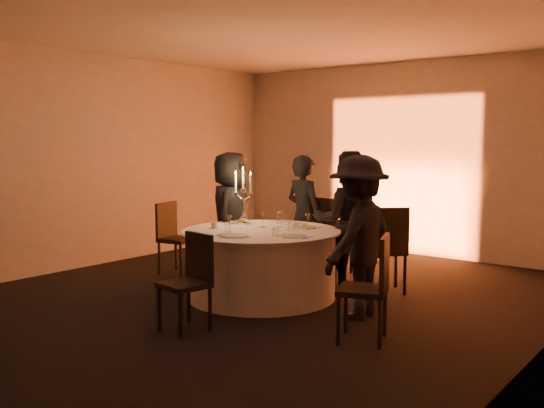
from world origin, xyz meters
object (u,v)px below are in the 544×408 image
Objects in this scene: candelabra at (243,204)px; chair_right at (372,282)px; banquet_table at (261,264)px; chair_left at (173,233)px; guest_left at (230,215)px; chair_back_right at (387,244)px; guest_right at (359,237)px; guest_back_right at (347,222)px; coffee_cup at (214,226)px; guest_back_left at (304,216)px; chair_back_left at (328,231)px; chair_front at (191,276)px.

chair_right is at bearing -20.86° from candelabra.
banquet_table is 1.89× the size of chair_left.
chair_left is 0.89m from guest_left.
guest_right is at bearing 59.85° from chair_back_right.
chair_right is 1.84m from guest_back_right.
coffee_cup is at bearing -120.88° from chair_left.
chair_right is 2.66m from guest_back_left.
guest_left reaches higher than chair_right.
coffee_cup is (-1.56, -1.25, 0.22)m from chair_back_right.
chair_back_right is at bearing 160.13° from chair_back_left.
chair_left reaches higher than chair_front.
coffee_cup is at bearing -95.38° from candelabra.
chair_back_left is at bearing 73.56° from coffee_cup.
guest_right is 14.89× the size of coffee_cup.
banquet_table is at bearing 2.00° from chair_back_right.
candelabra reaches higher than coffee_cup.
chair_back_right is at bearing 38.69° from coffee_cup.
chair_left is at bearing 158.34° from coffee_cup.
chair_left is 2.51m from chair_front.
guest_left is at bearing 148.99° from candelabra.
chair_right is at bearing 37.90° from guest_right.
guest_back_right is 2.37× the size of candelabra.
guest_back_right is 15.09× the size of coffee_cup.
chair_back_left is at bearing 91.03° from banquet_table.
chair_back_right is at bearing 168.02° from guest_back_right.
chair_back_right reaches higher than coffee_cup.
guest_left reaches higher than chair_back_right.
chair_front is at bearing -80.78° from banquet_table.
chair_right is (3.48, -0.86, 0.00)m from chair_left.
chair_right is 8.68× the size of coffee_cup.
chair_left is 0.93× the size of chair_back_right.
guest_back_right is (-1.12, 1.43, 0.29)m from chair_right.
chair_left is 8.65× the size of coffee_cup.
banquet_table is at bearing -107.63° from chair_left.
chair_back_right is 1.77m from candelabra.
chair_right is 0.80m from guest_right.
chair_front is at bearing -66.27° from candelabra.
banquet_table is 0.82m from candelabra.
candelabra is at bearing 153.19° from banquet_table.
chair_right reaches higher than banquet_table.
candelabra is (-0.45, -1.19, 0.43)m from chair_back_left.
chair_left is 1.34m from coffee_cup.
guest_back_right is (0.65, -0.61, 0.24)m from chair_back_left.
chair_back_left is 1.74m from coffee_cup.
chair_left is 1.36× the size of candelabra.
guest_left is 2.33× the size of candelabra.
banquet_table is 1.76m from chair_left.
chair_front is (1.95, -1.58, -0.03)m from chair_left.
chair_right is at bearing 70.82° from chair_back_right.
candelabra reaches higher than chair_back_left.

